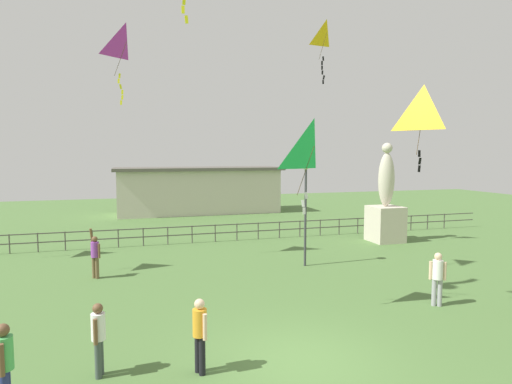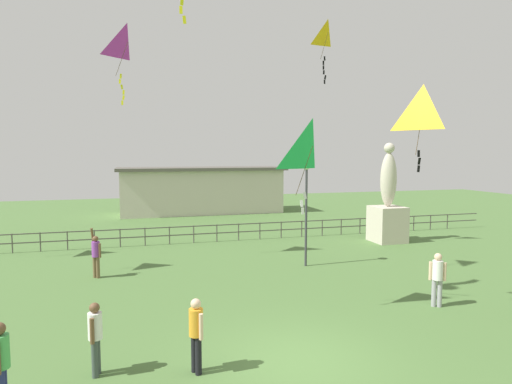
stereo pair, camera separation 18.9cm
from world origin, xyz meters
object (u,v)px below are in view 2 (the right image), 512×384
person_4 (96,253)px  kite_7 (423,110)px  kite_5 (312,148)px  person_1 (437,276)px  person_0 (196,330)px  person_2 (1,362)px  kite_1 (328,35)px  kite_3 (127,44)px  person_3 (95,334)px  statue_monument (388,210)px  lamppost (306,190)px

person_4 → kite_7: size_ratio=0.77×
kite_7 → kite_5: bearing=172.5°
person_1 → kite_7: size_ratio=0.67×
person_0 → kite_7: bearing=14.8°
person_2 → kite_1: (11.32, 10.51, 9.32)m
person_0 → kite_1: (7.70, 10.00, 9.36)m
person_0 → kite_3: (-1.34, 9.95, 8.32)m
person_2 → kite_3: 13.54m
person_2 → kite_1: size_ratio=0.60×
person_3 → kite_5: bearing=17.2°
person_4 → kite_5: 9.62m
person_4 → person_1: bearing=-30.9°
person_3 → kite_7: size_ratio=0.64×
person_2 → kite_7: kite_7 is taller
statue_monument → kite_5: 12.78m
person_0 → kite_3: kite_3 is taller
statue_monument → person_2: (-15.65, -11.85, -0.73)m
person_3 → kite_5: kite_5 is taller
person_0 → person_4: (-2.68, 8.33, 0.01)m
statue_monument → person_1: 10.24m
person_2 → kite_1: kite_1 is taller
person_1 → person_3: 10.01m
person_2 → person_4: (0.94, 8.84, -0.03)m
person_2 → kite_7: (10.53, 2.34, 5.04)m
lamppost → kite_5: 6.14m
lamppost → person_3: (-7.85, -7.28, -2.32)m
statue_monument → kite_7: size_ratio=2.14×
kite_3 → kite_1: bearing=0.3°
statue_monument → person_4: (-14.71, -3.02, -0.76)m
statue_monument → kite_3: size_ratio=1.69×
lamppost → kite_5: size_ratio=1.66×
person_4 → kite_1: bearing=9.1°
lamppost → person_3: lamppost is taller
person_0 → person_1: person_1 is taller
kite_1 → kite_5: 10.26m
kite_1 → kite_5: size_ratio=1.06×
person_4 → kite_5: bearing=-43.8°
person_0 → kite_1: size_ratio=0.58×
kite_3 → kite_7: 12.02m
kite_5 → kite_7: (3.26, -0.43, 1.09)m
kite_1 → statue_monument: bearing=17.3°
kite_7 → person_2: bearing=-167.5°
person_0 → kite_3: size_ratio=0.52×
person_3 → person_1: bearing=9.0°
person_3 → lamppost: bearing=42.8°
kite_1 → kite_7: kite_1 is taller
statue_monument → lamppost: bearing=-150.3°
kite_3 → lamppost: bearing=-17.1°
statue_monument → person_1: bearing=-114.4°
kite_3 → person_0: bearing=-82.4°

